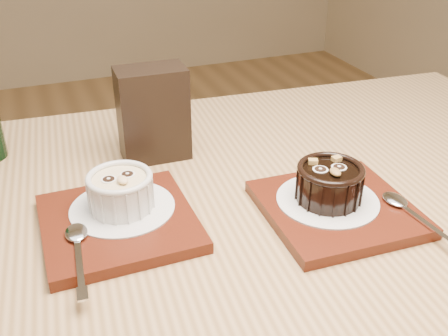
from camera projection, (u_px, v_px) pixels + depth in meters
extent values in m
cube|color=olive|center=(234.00, 229.00, 0.67)|extent=(1.25, 0.88, 0.04)
cylinder|color=olive|center=(400.00, 234.00, 1.29)|extent=(0.06, 0.06, 0.71)
cube|color=#531C0D|center=(119.00, 223.00, 0.64)|extent=(0.18, 0.18, 0.01)
cylinder|color=silver|center=(123.00, 208.00, 0.65)|extent=(0.13, 0.13, 0.00)
cylinder|color=silver|center=(121.00, 193.00, 0.64)|extent=(0.08, 0.08, 0.04)
cylinder|color=#DBC185|center=(119.00, 180.00, 0.63)|extent=(0.07, 0.07, 0.00)
torus|color=silver|center=(119.00, 177.00, 0.63)|extent=(0.08, 0.08, 0.01)
cylinder|color=black|center=(109.00, 179.00, 0.63)|extent=(0.02, 0.02, 0.00)
cylinder|color=black|center=(127.00, 174.00, 0.64)|extent=(0.02, 0.02, 0.00)
ellipsoid|color=#E9C388|center=(123.00, 180.00, 0.62)|extent=(0.02, 0.02, 0.01)
cube|color=#531C0D|center=(337.00, 209.00, 0.66)|extent=(0.19, 0.19, 0.01)
cylinder|color=silver|center=(327.00, 200.00, 0.67)|extent=(0.13, 0.13, 0.00)
cylinder|color=black|center=(329.00, 185.00, 0.66)|extent=(0.08, 0.08, 0.04)
cylinder|color=black|center=(331.00, 171.00, 0.65)|extent=(0.07, 0.07, 0.00)
torus|color=black|center=(331.00, 169.00, 0.65)|extent=(0.08, 0.08, 0.01)
cylinder|color=black|center=(320.00, 169.00, 0.65)|extent=(0.02, 0.02, 0.00)
cylinder|color=black|center=(339.00, 167.00, 0.65)|extent=(0.02, 0.02, 0.00)
ellipsoid|color=olive|center=(335.00, 172.00, 0.63)|extent=(0.02, 0.02, 0.01)
cube|color=olive|center=(313.00, 162.00, 0.66)|extent=(0.01, 0.01, 0.01)
cube|color=olive|center=(337.00, 159.00, 0.66)|extent=(0.01, 0.01, 0.01)
cube|color=black|center=(153.00, 114.00, 0.77)|extent=(0.10, 0.06, 0.14)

